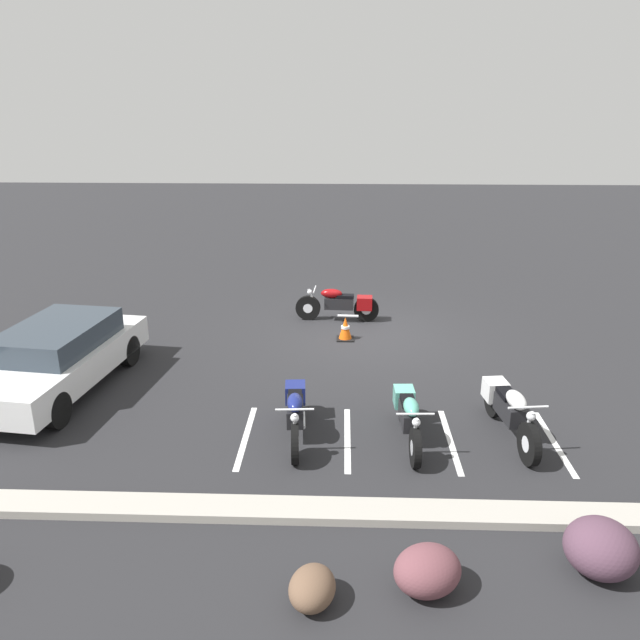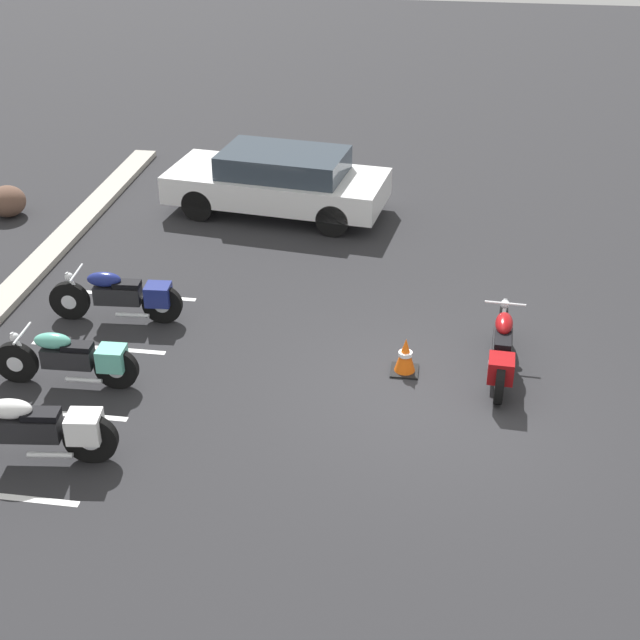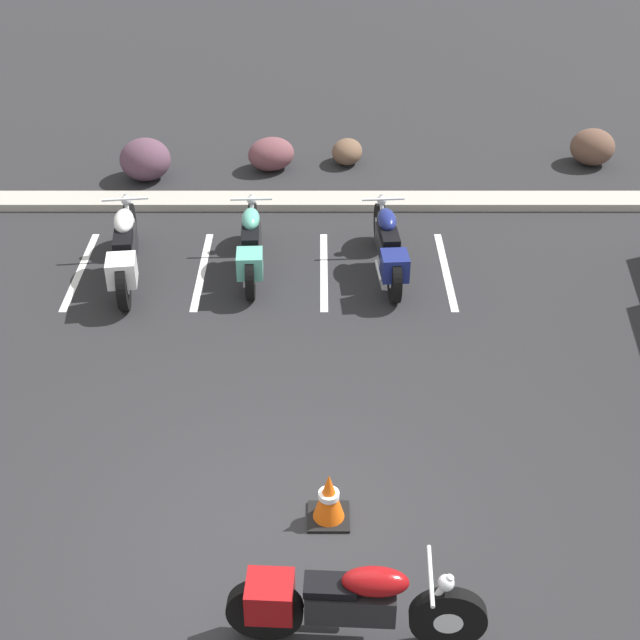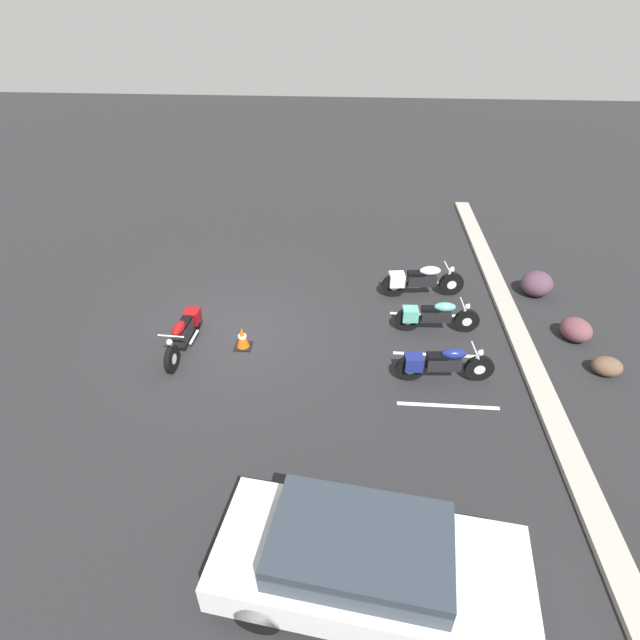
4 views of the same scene
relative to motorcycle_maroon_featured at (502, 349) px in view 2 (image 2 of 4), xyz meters
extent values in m
plane|color=#262628|center=(-0.64, 1.00, -0.44)|extent=(60.00, 60.00, 0.00)
cylinder|color=black|center=(0.85, -0.04, -0.13)|extent=(0.64, 0.15, 0.63)
cylinder|color=silver|center=(0.85, -0.04, -0.13)|extent=(0.25, 0.13, 0.24)
cylinder|color=black|center=(-0.63, 0.03, -0.13)|extent=(0.64, 0.15, 0.63)
cylinder|color=silver|center=(-0.63, 0.03, -0.13)|extent=(0.25, 0.13, 0.24)
cube|color=black|center=(0.06, 0.00, 0.02)|extent=(0.74, 0.31, 0.29)
ellipsoid|color=maroon|center=(0.25, -0.01, 0.28)|extent=(0.55, 0.28, 0.23)
cube|color=black|center=(-0.10, 0.00, 0.21)|extent=(0.43, 0.25, 0.08)
cube|color=maroon|center=(-0.59, 0.03, 0.05)|extent=(0.40, 0.36, 0.33)
cylinder|color=silver|center=(0.74, -0.04, 0.12)|extent=(0.25, 0.07, 0.51)
cylinder|color=silver|center=(0.68, -0.04, 0.37)|extent=(0.06, 0.60, 0.03)
sphere|color=silver|center=(0.80, -0.04, 0.30)|extent=(0.13, 0.13, 0.13)
cylinder|color=silver|center=(-0.17, 0.14, -0.27)|extent=(0.53, 0.09, 0.07)
cylinder|color=black|center=(-2.71, 5.05, -0.11)|extent=(0.20, 0.68, 0.67)
cylinder|color=silver|center=(-2.71, 5.05, -0.11)|extent=(0.16, 0.27, 0.26)
cube|color=black|center=(-2.80, 5.78, 0.05)|extent=(0.38, 0.81, 0.31)
ellipsoid|color=white|center=(-2.82, 5.98, 0.32)|extent=(0.33, 0.60, 0.25)
cube|color=black|center=(-2.78, 5.61, 0.25)|extent=(0.30, 0.48, 0.08)
cube|color=white|center=(-2.72, 5.10, 0.08)|extent=(0.41, 0.45, 0.35)
cylinder|color=silver|center=(-2.91, 5.51, -0.26)|extent=(0.14, 0.57, 0.07)
cylinder|color=black|center=(-1.15, 6.75, -0.13)|extent=(0.14, 0.62, 0.62)
cylinder|color=silver|center=(-1.15, 6.75, -0.13)|extent=(0.13, 0.24, 0.24)
cylinder|color=black|center=(-1.10, 5.30, -0.13)|extent=(0.14, 0.62, 0.62)
cylinder|color=silver|center=(-1.10, 5.30, -0.13)|extent=(0.13, 0.24, 0.24)
cube|color=black|center=(-1.12, 5.98, 0.01)|extent=(0.29, 0.72, 0.28)
ellipsoid|color=#59B29E|center=(-1.13, 6.17, 0.26)|extent=(0.26, 0.53, 0.23)
cube|color=black|center=(-1.12, 5.82, 0.19)|extent=(0.24, 0.42, 0.08)
cube|color=#59B29E|center=(-1.10, 5.34, 0.03)|extent=(0.35, 0.39, 0.32)
cylinder|color=silver|center=(-1.15, 6.64, 0.11)|extent=(0.07, 0.25, 0.50)
cylinder|color=silver|center=(-1.15, 6.58, 0.35)|extent=(0.58, 0.06, 0.03)
sphere|color=silver|center=(-1.15, 6.70, 0.28)|extent=(0.13, 0.13, 0.13)
cylinder|color=silver|center=(-1.24, 5.74, -0.27)|extent=(0.09, 0.52, 0.07)
cylinder|color=black|center=(0.68, 6.71, -0.13)|extent=(0.16, 0.64, 0.63)
cylinder|color=silver|center=(0.68, 6.71, -0.13)|extent=(0.14, 0.25, 0.24)
cylinder|color=black|center=(0.79, 5.22, -0.13)|extent=(0.16, 0.64, 0.63)
cylinder|color=silver|center=(0.79, 5.22, -0.13)|extent=(0.14, 0.25, 0.24)
cube|color=black|center=(0.74, 5.92, 0.02)|extent=(0.32, 0.75, 0.29)
ellipsoid|color=navy|center=(0.72, 6.11, 0.28)|extent=(0.29, 0.55, 0.23)
cube|color=black|center=(0.75, 5.76, 0.21)|extent=(0.26, 0.44, 0.08)
cube|color=navy|center=(0.78, 5.27, 0.05)|extent=(0.37, 0.41, 0.33)
cylinder|color=silver|center=(0.69, 6.60, 0.12)|extent=(0.07, 0.25, 0.51)
cylinder|color=silver|center=(0.70, 6.54, 0.37)|extent=(0.60, 0.08, 0.03)
sphere|color=silver|center=(0.69, 6.66, 0.30)|extent=(0.13, 0.13, 0.13)
cylinder|color=silver|center=(0.62, 5.67, -0.27)|extent=(0.10, 0.53, 0.07)
cylinder|color=black|center=(4.83, 5.75, -0.12)|extent=(0.30, 0.66, 0.64)
cylinder|color=black|center=(6.40, 5.55, -0.12)|extent=(0.30, 0.66, 0.64)
cylinder|color=black|center=(4.49, 3.02, -0.12)|extent=(0.30, 0.66, 0.64)
cylinder|color=black|center=(6.05, 2.82, -0.12)|extent=(0.30, 0.66, 0.64)
cube|color=white|center=(5.44, 4.29, 0.12)|extent=(2.33, 4.49, 0.55)
cube|color=#2D3842|center=(5.42, 4.14, 0.62)|extent=(1.80, 2.58, 0.45)
ellipsoid|color=brown|center=(4.47, 9.58, -0.14)|extent=(0.83, 0.82, 0.61)
cube|color=black|center=(-0.10, 1.35, -0.43)|extent=(0.40, 0.40, 0.03)
cone|color=#EA590F|center=(-0.10, 1.35, -0.17)|extent=(0.32, 0.32, 0.56)
cylinder|color=white|center=(-0.10, 1.35, -0.14)|extent=(0.20, 0.20, 0.06)
cube|color=white|center=(-1.82, 5.97, -0.44)|extent=(0.10, 2.10, 0.00)
cube|color=white|center=(-0.13, 5.97, -0.44)|extent=(0.10, 2.10, 0.00)
cube|color=white|center=(1.57, 5.97, -0.44)|extent=(0.10, 2.10, 0.00)
camera|label=1|loc=(-0.01, 15.10, 4.80)|focal=35.00mm
camera|label=2|loc=(-10.98, 0.95, 6.60)|focal=50.00mm
camera|label=3|loc=(-0.18, -4.67, 5.90)|focal=50.00mm
camera|label=4|loc=(9.23, 3.87, 6.86)|focal=28.00mm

